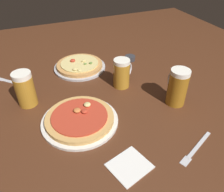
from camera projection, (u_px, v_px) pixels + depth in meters
ground_plane at (112, 102)px, 1.09m from camera, size 2.40×2.40×0.03m
pizza_plate_near at (80, 119)px, 0.94m from camera, size 0.32×0.32×0.05m
pizza_plate_far at (80, 66)px, 1.31m from camera, size 0.30×0.30×0.05m
beer_mug_dark at (177, 87)px, 1.01m from camera, size 0.09×0.15×0.17m
beer_mug_amber at (122, 73)px, 1.13m from camera, size 0.13×0.10×0.15m
beer_mug_pale at (25, 89)px, 1.01m from camera, size 0.09×0.14×0.16m
ramekin_sauce at (130, 58)px, 1.39m from camera, size 0.06×0.06×0.03m
napkin_folded at (129, 166)px, 0.77m from camera, size 0.16×0.15×0.01m
fork_left at (196, 148)px, 0.83m from camera, size 0.20×0.10×0.01m
knife_right at (10, 81)px, 1.20m from camera, size 0.17×0.16×0.01m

